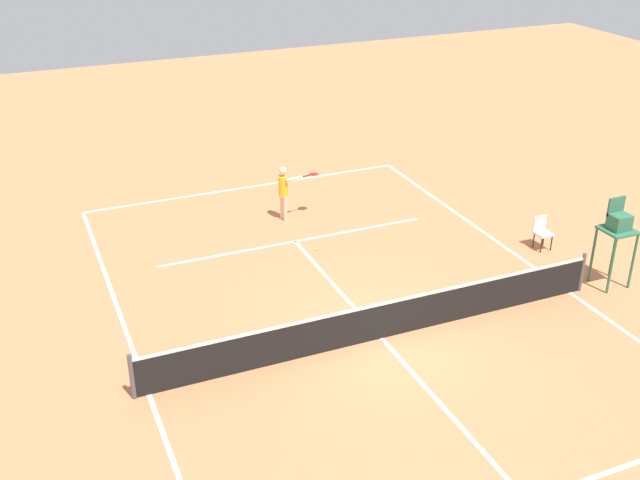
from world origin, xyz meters
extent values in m
plane|color=#D37A4C|center=(0.00, 0.00, 0.00)|extent=(60.00, 60.00, 0.00)
cube|color=white|center=(0.00, -10.09, 0.00)|extent=(10.88, 0.10, 0.01)
cube|color=white|center=(-5.44, 0.00, 0.00)|extent=(0.10, 20.18, 0.01)
cube|color=white|center=(5.44, 0.00, 0.00)|extent=(0.10, 20.18, 0.01)
cube|color=white|center=(0.00, -5.55, 0.00)|extent=(8.16, 0.10, 0.01)
cube|color=white|center=(0.00, 0.00, 0.00)|extent=(0.10, 11.10, 0.01)
cylinder|color=#4C4C51|center=(-5.74, 0.00, 0.54)|extent=(0.10, 0.10, 1.07)
cylinder|color=#4C4C51|center=(5.74, 0.00, 0.54)|extent=(0.10, 0.10, 1.07)
cube|color=black|center=(0.00, 0.00, 0.46)|extent=(11.48, 0.03, 0.91)
cube|color=white|center=(0.00, 0.00, 0.93)|extent=(11.48, 0.04, 0.06)
cylinder|color=beige|center=(-0.23, -7.22, 0.40)|extent=(0.12, 0.12, 0.81)
cylinder|color=beige|center=(-0.26, -7.02, 0.40)|extent=(0.12, 0.12, 0.81)
cylinder|color=yellow|center=(-0.24, -7.12, 1.12)|extent=(0.28, 0.28, 0.63)
sphere|color=beige|center=(-0.24, -7.12, 1.62)|extent=(0.23, 0.23, 0.23)
cylinder|color=beige|center=(-0.21, -7.30, 1.16)|extent=(0.09, 0.09, 0.56)
cylinder|color=beige|center=(-0.55, -6.98, 1.36)|extent=(0.57, 0.18, 0.09)
cylinder|color=black|center=(-0.95, -7.05, 1.36)|extent=(0.26, 0.08, 0.04)
ellipsoid|color=red|center=(-1.24, -7.09, 1.36)|extent=(0.36, 0.33, 0.04)
sphere|color=#CCE033|center=(-0.34, -4.77, 0.03)|extent=(0.07, 0.07, 0.07)
cylinder|color=#2D6B4C|center=(-7.00, 0.39, 0.78)|extent=(0.07, 0.07, 1.55)
cylinder|color=#2D6B4C|center=(-6.30, 0.39, 0.78)|extent=(0.07, 0.07, 1.55)
cylinder|color=#2D6B4C|center=(-7.00, -0.31, 0.78)|extent=(0.07, 0.07, 1.55)
cylinder|color=#2D6B4C|center=(-6.30, -0.31, 0.78)|extent=(0.07, 0.07, 1.55)
cube|color=#2D6B4C|center=(-6.65, 0.04, 1.58)|extent=(0.80, 0.80, 0.06)
cube|color=#2D6B4C|center=(-6.65, 0.04, 1.81)|extent=(0.50, 0.44, 0.40)
cube|color=#2D6B4C|center=(-6.65, -0.16, 2.16)|extent=(0.50, 0.06, 0.50)
cylinder|color=#262626|center=(-6.52, -2.16, 0.23)|extent=(0.04, 0.04, 0.45)
cylinder|color=#262626|center=(-6.17, -2.16, 0.23)|extent=(0.04, 0.04, 0.45)
cylinder|color=#262626|center=(-6.52, -2.51, 0.23)|extent=(0.04, 0.04, 0.45)
cylinder|color=#262626|center=(-6.17, -2.51, 0.23)|extent=(0.04, 0.04, 0.45)
cube|color=silver|center=(-6.35, -2.34, 0.48)|extent=(0.44, 0.44, 0.06)
cube|color=silver|center=(-6.35, -2.56, 0.73)|extent=(0.44, 0.04, 0.44)
camera|label=1|loc=(7.24, 13.39, 9.98)|focal=43.34mm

